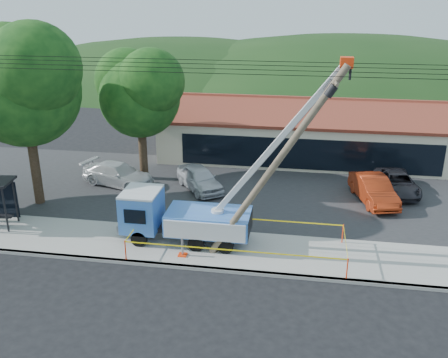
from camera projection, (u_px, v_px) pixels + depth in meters
ground at (209, 297)px, 21.17m from camera, size 120.00×120.00×0.00m
curb at (217, 270)px, 23.08m from camera, size 60.00×0.25×0.15m
sidewalk at (224, 250)px, 24.83m from camera, size 60.00×4.00×0.15m
parking_lot at (244, 190)px, 32.22m from camera, size 60.00×12.00×0.10m
strip_mall at (309, 133)px, 38.31m from camera, size 22.50×8.53×4.67m
tree_west_near at (23, 80)px, 27.67m from camera, size 7.56×6.72×10.80m
tree_lot at (139, 89)px, 32.00m from camera, size 6.30×5.60×8.94m
hill_west at (180, 77)px, 74.14m from camera, size 78.40×56.00×28.00m
hill_center at (352, 81)px, 70.36m from camera, size 89.60×64.00×32.00m
utility_truck at (184, 214)px, 25.13m from camera, size 10.84×3.51×9.42m
leaning_pole at (280, 158)px, 22.23m from camera, size 6.04×1.81×9.35m
caution_tape at (238, 237)px, 24.35m from camera, size 10.34×3.48×1.01m
car_silver at (200, 191)px, 32.31m from camera, size 4.04×4.62×1.51m
car_red at (372, 203)px, 30.47m from camera, size 2.78×5.00×1.56m
car_white at (119, 186)px, 33.09m from camera, size 5.35×3.32×1.45m
car_dark at (396, 193)px, 31.87m from camera, size 2.62×4.85×1.29m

